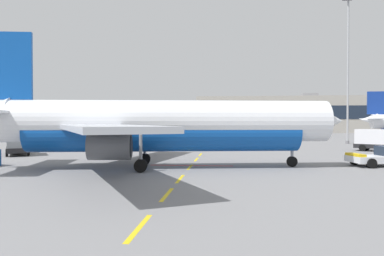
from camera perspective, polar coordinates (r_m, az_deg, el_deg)
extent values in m
plane|color=slate|center=(56.59, 24.67, -3.40)|extent=(400.00, 400.00, 0.00)
cube|color=yellow|center=(15.39, -8.18, -15.00)|extent=(0.24, 4.00, 0.01)
cube|color=yellow|center=(21.80, -3.90, -10.23)|extent=(0.24, 4.00, 0.01)
cube|color=yellow|center=(27.54, -1.86, -7.86)|extent=(0.24, 4.00, 0.01)
cube|color=yellow|center=(34.56, -0.32, -6.06)|extent=(0.24, 4.00, 0.01)
cube|color=yellow|center=(41.37, 0.67, -4.89)|extent=(0.24, 4.00, 0.01)
cube|color=yellow|center=(47.52, 1.31, -4.13)|extent=(0.24, 4.00, 0.01)
cube|color=yellow|center=(54.60, 1.87, -3.47)|extent=(0.24, 4.00, 0.01)
cube|color=yellow|center=(61.99, 2.31, -2.94)|extent=(0.24, 4.00, 0.01)
cube|color=yellow|center=(67.83, 2.60, -2.60)|extent=(0.24, 4.00, 0.01)
cube|color=yellow|center=(73.43, 2.83, -2.33)|extent=(0.24, 4.00, 0.01)
cube|color=yellow|center=(79.73, 3.05, -2.06)|extent=(0.24, 4.00, 0.01)
cube|color=yellow|center=(85.47, 3.22, -1.86)|extent=(0.24, 4.00, 0.01)
cube|color=yellow|center=(91.81, 3.38, -1.66)|extent=(0.24, 4.00, 0.01)
cube|color=yellow|center=(97.58, 3.51, -1.51)|extent=(0.24, 4.00, 0.01)
cube|color=#B21414|center=(35.75, -0.12, -5.82)|extent=(8.00, 0.40, 0.01)
cylinder|color=white|center=(33.75, -4.24, 1.08)|extent=(30.32, 8.61, 3.80)
cylinder|color=#0F479E|center=(33.76, -4.23, -0.69)|extent=(24.74, 7.41, 3.50)
cone|color=white|center=(36.82, 19.89, 1.02)|extent=(4.06, 4.24, 3.72)
cube|color=#192333|center=(36.42, 18.38, 2.07)|extent=(2.04, 3.07, 0.60)
cube|color=#0F479E|center=(36.99, -26.75, 8.58)|extent=(4.40, 1.07, 6.00)
cube|color=white|center=(39.89, -25.83, 2.06)|extent=(4.19, 6.83, 0.24)
cube|color=#B7BCC6|center=(42.47, -9.50, 0.41)|extent=(7.68, 17.58, 0.36)
cube|color=#B7BCC6|center=(25.61, -13.34, 0.03)|extent=(12.35, 17.22, 0.36)
cylinder|color=#4C4F54|center=(39.54, -10.15, -1.74)|extent=(3.50, 2.59, 2.10)
cylinder|color=black|center=(39.39, -7.84, -1.74)|extent=(0.41, 1.78, 1.79)
cylinder|color=#4C4F54|center=(28.65, -12.62, -2.77)|extent=(3.50, 2.59, 2.10)
cylinder|color=black|center=(28.45, -9.43, -2.79)|extent=(0.41, 1.78, 1.79)
cylinder|color=gray|center=(35.76, 15.23, -2.92)|extent=(0.28, 0.28, 2.67)
cylinder|color=black|center=(35.88, 15.22, -5.04)|extent=(1.02, 0.44, 0.99)
cylinder|color=gray|center=(36.50, -7.34, -2.77)|extent=(0.28, 0.28, 2.61)
cylinder|color=black|center=(36.95, -7.30, -4.76)|extent=(1.14, 0.52, 1.10)
cylinder|color=black|center=(36.26, -7.37, -4.87)|extent=(1.14, 0.52, 1.10)
cylinder|color=gray|center=(31.32, -7.94, -3.39)|extent=(0.28, 0.28, 2.61)
cylinder|color=black|center=(31.80, -7.89, -5.69)|extent=(1.14, 0.52, 1.10)
cylinder|color=black|center=(31.10, -7.98, -5.84)|extent=(1.14, 0.52, 1.10)
cube|color=silver|center=(39.53, 27.27, -4.26)|extent=(6.46, 4.01, 0.60)
cube|color=yellow|center=(38.09, 23.97, -3.80)|extent=(1.22, 2.61, 0.24)
cylinder|color=black|center=(37.34, 26.02, -4.94)|extent=(0.96, 0.58, 0.90)
cylinder|color=black|center=(39.71, 23.83, -4.58)|extent=(0.96, 0.58, 0.90)
cone|color=white|center=(107.81, 25.68, 1.17)|extent=(4.32, 3.38, 3.23)
cube|color=navy|center=(108.48, 26.58, 3.50)|extent=(4.41, 0.52, 6.00)
cube|color=white|center=(111.18, 25.69, 1.31)|extent=(3.43, 6.52, 0.24)
cube|color=white|center=(105.11, 26.76, 1.33)|extent=(3.43, 6.52, 0.24)
cylinder|color=silver|center=(112.37, -15.67, 0.73)|extent=(17.05, 24.39, 3.37)
cylinder|color=orange|center=(112.37, -15.67, 0.26)|extent=(14.18, 20.05, 3.10)
cone|color=silver|center=(104.96, -21.53, 0.68)|extent=(4.45, 4.38, 3.30)
cone|color=silver|center=(121.21, -10.36, 0.96)|extent=(4.41, 4.68, 2.86)
cube|color=#192333|center=(105.43, -21.10, 1.00)|extent=(2.89, 2.55, 0.53)
cube|color=orange|center=(120.25, -10.92, 2.83)|extent=(2.35, 3.47, 5.32)
cube|color=silver|center=(118.49, -9.78, 1.09)|extent=(6.31, 5.42, 0.21)
cube|color=silver|center=(122.73, -11.57, 1.08)|extent=(6.31, 5.42, 0.21)
cube|color=#B7BCC6|center=(108.67, -11.80, 0.51)|extent=(12.73, 14.44, 0.32)
cube|color=#B7BCC6|center=(120.53, -16.46, 0.54)|extent=(15.64, 7.50, 0.32)
cylinder|color=#4C4F54|center=(110.81, -12.64, -0.15)|extent=(3.09, 3.39, 1.86)
cylinder|color=black|center=(109.91, -13.21, -0.16)|extent=(1.40, 0.93, 1.58)
cylinder|color=#4C4F54|center=(118.48, -15.65, -0.09)|extent=(3.09, 3.39, 1.86)
cylinder|color=black|center=(117.64, -16.21, -0.10)|extent=(1.40, 0.93, 1.58)
cylinder|color=gray|center=(106.44, -20.23, -0.49)|extent=(0.25, 0.25, 2.36)
cylinder|color=black|center=(106.48, -20.23, -1.12)|extent=(0.68, 0.88, 0.88)
cylinder|color=gray|center=(111.64, -14.23, -0.38)|extent=(0.25, 0.25, 2.31)
cylinder|color=black|center=(111.43, -14.13, -0.98)|extent=(0.78, 0.99, 0.98)
cylinder|color=black|center=(111.91, -14.32, -0.97)|extent=(0.78, 0.99, 0.98)
cylinder|color=gray|center=(115.30, -15.64, -0.34)|extent=(0.25, 0.25, 2.31)
cylinder|color=black|center=(115.09, -15.55, -0.92)|extent=(0.78, 0.99, 0.98)
cylinder|color=black|center=(115.58, -15.73, -0.91)|extent=(0.78, 0.99, 0.98)
cube|color=black|center=(52.25, -25.37, -2.95)|extent=(5.68, 7.23, 0.60)
cube|color=gray|center=(54.51, -25.39, -1.90)|extent=(3.20, 3.23, 1.10)
cube|color=#192333|center=(55.66, -25.40, -1.74)|extent=(1.67, 1.05, 0.64)
cube|color=gray|center=(51.20, -25.38, -1.52)|extent=(4.52, 5.31, 2.10)
cylinder|color=black|center=(54.52, -26.65, -3.08)|extent=(0.74, 0.97, 0.96)
cylinder|color=black|center=(54.53, -24.12, -3.06)|extent=(0.74, 0.97, 0.96)
cylinder|color=black|center=(50.05, -26.73, -3.43)|extent=(0.74, 0.97, 0.96)
cylinder|color=black|center=(50.06, -23.98, -3.41)|extent=(0.74, 0.97, 0.96)
cube|color=black|center=(58.85, 27.27, -2.54)|extent=(7.19, 5.79, 0.60)
cube|color=silver|center=(58.98, 26.35, -1.21)|extent=(5.30, 4.59, 2.10)
cylinder|color=black|center=(60.50, 25.40, -2.68)|extent=(0.96, 0.75, 0.96)
cylinder|color=black|center=(58.17, 24.88, -2.82)|extent=(0.96, 0.75, 0.96)
cylinder|color=slate|center=(76.66, 22.91, -2.04)|extent=(0.70, 0.70, 0.60)
cylinder|color=#9EA0A5|center=(77.15, 22.98, 8.03)|extent=(0.36, 0.36, 27.62)
cube|color=#9E998E|center=(154.48, 13.95, 1.99)|extent=(69.32, 22.41, 14.08)
cube|color=#192333|center=(143.36, 14.61, 2.35)|extent=(63.77, 0.12, 5.07)
cube|color=gray|center=(156.66, 17.74, 4.83)|extent=(6.00, 5.00, 1.60)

